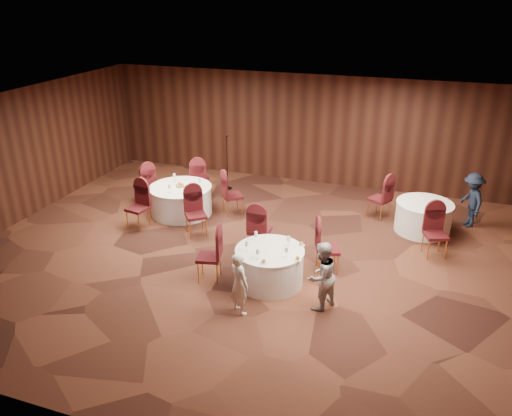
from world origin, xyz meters
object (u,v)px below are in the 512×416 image
(woman_b, at_px, (321,276))
(man_c, at_px, (472,200))
(table_right, at_px, (423,217))
(table_main, at_px, (269,266))
(table_left, at_px, (181,200))
(mic_stand, at_px, (227,174))
(woman_a, at_px, (239,283))

(woman_b, xyz_separation_m, man_c, (2.73, 4.60, 0.02))
(table_right, distance_m, woman_b, 4.27)
(woman_b, bearing_deg, man_c, 179.52)
(table_main, distance_m, table_left, 4.02)
(mic_stand, relative_size, man_c, 1.17)
(table_right, xyz_separation_m, mic_stand, (-5.50, 1.05, 0.09))
(table_right, bearing_deg, woman_a, -123.53)
(man_c, bearing_deg, mic_stand, -113.54)
(table_left, height_order, table_right, same)
(man_c, bearing_deg, woman_b, -51.01)
(table_main, height_order, table_right, same)
(table_left, xyz_separation_m, mic_stand, (0.49, 2.01, 0.09))
(table_main, xyz_separation_m, table_left, (-3.19, 2.45, -0.00))
(table_main, bearing_deg, table_left, 142.41)
(table_left, height_order, woman_b, woman_b)
(mic_stand, bearing_deg, table_right, -10.82)
(table_main, distance_m, table_right, 4.41)
(table_right, height_order, man_c, man_c)
(table_left, relative_size, table_right, 1.21)
(woman_a, bearing_deg, table_right, -89.71)
(woman_b, distance_m, man_c, 5.35)
(table_left, bearing_deg, mic_stand, 76.43)
(table_left, relative_size, mic_stand, 1.01)
(mic_stand, height_order, woman_b, mic_stand)
(woman_a, relative_size, man_c, 0.89)
(table_left, bearing_deg, woman_b, -34.40)
(table_left, distance_m, table_right, 6.06)
(woman_b, bearing_deg, table_main, -83.77)
(table_main, xyz_separation_m, table_right, (2.80, 3.41, -0.00))
(mic_stand, xyz_separation_m, woman_a, (2.49, -5.59, 0.14))
(table_main, distance_m, mic_stand, 5.22)
(table_left, xyz_separation_m, table_right, (5.98, 0.96, -0.00))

